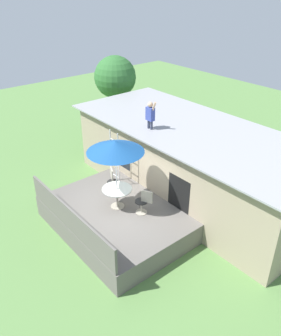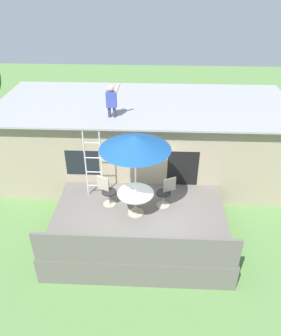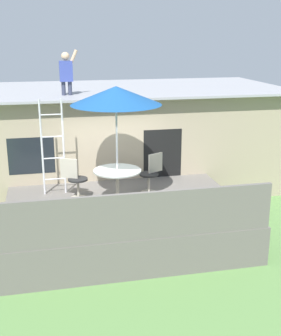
% 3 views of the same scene
% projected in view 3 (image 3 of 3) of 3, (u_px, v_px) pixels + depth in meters
% --- Properties ---
extents(ground_plane, '(40.00, 40.00, 0.00)m').
position_uv_depth(ground_plane, '(123.00, 235.00, 10.04)').
color(ground_plane, '#567F42').
extents(house, '(10.50, 4.50, 2.89)m').
position_uv_depth(house, '(101.00, 138.00, 12.99)').
color(house, gray).
rests_on(house, ground).
extents(deck, '(5.07, 3.88, 0.80)m').
position_uv_depth(deck, '(123.00, 219.00, 9.93)').
color(deck, '#605B56').
rests_on(deck, ground).
extents(deck_railing, '(4.97, 0.08, 0.90)m').
position_uv_depth(deck_railing, '(141.00, 216.00, 7.91)').
color(deck_railing, '#605B56').
rests_on(deck_railing, deck).
extents(patio_table, '(1.04, 1.04, 0.74)m').
position_uv_depth(patio_table, '(117.00, 177.00, 9.65)').
color(patio_table, '#A59E8C').
rests_on(patio_table, deck).
extents(patio_umbrella, '(1.90, 1.90, 2.54)m').
position_uv_depth(patio_umbrella, '(116.00, 96.00, 9.14)').
color(patio_umbrella, silver).
rests_on(patio_umbrella, deck).
extents(step_ladder, '(0.52, 0.04, 2.20)m').
position_uv_depth(step_ladder, '(53.00, 148.00, 10.05)').
color(step_ladder, silver).
rests_on(step_ladder, deck).
extents(person_figure, '(0.47, 0.20, 1.11)m').
position_uv_depth(person_figure, '(66.00, 70.00, 10.96)').
color(person_figure, '#33384C').
rests_on(person_figure, house).
extents(patio_chair_left, '(0.59, 0.44, 0.92)m').
position_uv_depth(patio_chair_left, '(75.00, 179.00, 9.91)').
color(patio_chair_left, '#A59E8C').
rests_on(patio_chair_left, deck).
extents(patio_chair_right, '(0.58, 0.44, 0.92)m').
position_uv_depth(patio_chair_right, '(151.00, 174.00, 10.29)').
color(patio_chair_right, '#A59E8C').
rests_on(patio_chair_right, deck).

